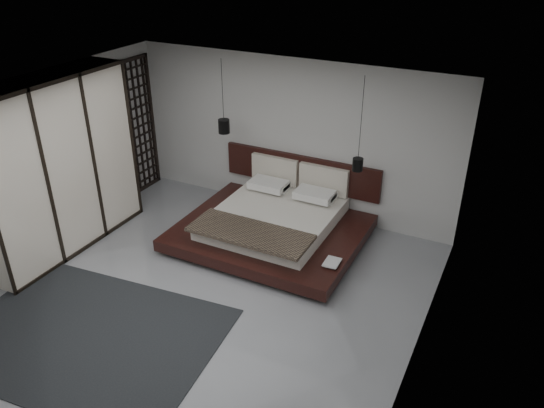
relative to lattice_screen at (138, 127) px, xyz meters
The scene contains 13 objects.
floor 4.05m from the lattice_screen, 39.71° to the right, with size 6.00×6.00×0.00m, color gray.
ceiling 4.12m from the lattice_screen, 39.71° to the right, with size 6.00×6.00×0.00m, color white.
wall_back 3.00m from the lattice_screen, 10.56° to the left, with size 6.00×6.00×0.00m, color #BBBBB8.
wall_left 2.45m from the lattice_screen, 91.17° to the right, with size 6.00×6.00×0.00m, color #BBBBB8.
wall_right 6.44m from the lattice_screen, 22.38° to the right, with size 6.00×6.00×0.00m, color #BBBBB8.
lattice_screen is the anchor object (origin of this frame).
bed 3.38m from the lattice_screen, ahead, with size 2.95×2.46×1.11m.
book_lower 4.68m from the lattice_screen, 15.60° to the right, with size 0.20×0.26×0.02m, color #99724C.
book_upper 4.66m from the lattice_screen, 16.06° to the right, with size 0.22×0.30×0.02m, color #99724C.
pendant_left 2.00m from the lattice_screen, ahead, with size 0.20×0.20×1.28m.
pendant_right 4.40m from the lattice_screen, ahead, with size 0.17×0.17×1.50m.
wardrobe 2.27m from the lattice_screen, 83.63° to the right, with size 0.67×2.84×2.79m.
rug 4.57m from the lattice_screen, 61.13° to the right, with size 3.36×2.40×0.01m, color black.
Camera 1 is at (3.67, -5.01, 4.71)m, focal length 35.00 mm.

